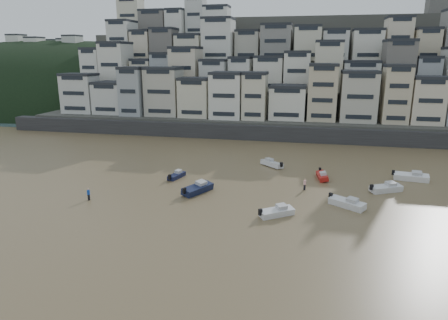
% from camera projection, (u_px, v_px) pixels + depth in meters
% --- Properties ---
extents(ground, '(400.00, 400.00, 0.00)m').
position_uv_depth(ground, '(101.00, 287.00, 35.04)').
color(ground, olive).
rests_on(ground, ground).
extents(sea_strip, '(340.00, 340.00, 0.00)m').
position_uv_depth(sea_strip, '(45.00, 96.00, 194.67)').
color(sea_strip, '#455B63').
rests_on(sea_strip, ground).
extents(harbor_wall, '(140.00, 3.00, 3.50)m').
position_uv_depth(harbor_wall, '(278.00, 133.00, 93.90)').
color(harbor_wall, '#38383A').
rests_on(harbor_wall, ground).
extents(hillside, '(141.04, 66.00, 50.00)m').
position_uv_depth(hillside, '(305.00, 76.00, 127.64)').
color(hillside, '#4C4C47').
rests_on(hillside, ground).
extents(headland, '(216.00, 135.00, 53.33)m').
position_uv_depth(headland, '(60.00, 99.00, 182.12)').
color(headland, black).
rests_on(headland, ground).
extents(boat_e, '(2.23, 4.87, 1.28)m').
position_uv_depth(boat_e, '(322.00, 175.00, 65.11)').
color(boat_e, '#AC1915').
rests_on(boat_e, ground).
extents(boat_d, '(5.55, 4.06, 1.46)m').
position_uv_depth(boat_d, '(386.00, 187.00, 59.01)').
color(boat_d, silver).
rests_on(boat_d, ground).
extents(boat_f, '(2.38, 4.43, 1.15)m').
position_uv_depth(boat_f, '(177.00, 175.00, 65.65)').
color(boat_f, '#12173A').
rests_on(boat_f, ground).
extents(boat_a, '(4.99, 4.24, 1.36)m').
position_uv_depth(boat_a, '(277.00, 211.00, 50.17)').
color(boat_a, silver).
rests_on(boat_a, ground).
extents(boat_g, '(5.93, 2.57, 1.56)m').
position_uv_depth(boat_g, '(411.00, 176.00, 64.31)').
color(boat_g, white).
rests_on(boat_g, ground).
extents(boat_h, '(4.93, 4.63, 1.39)m').
position_uv_depth(boat_h, '(272.00, 163.00, 72.42)').
color(boat_h, silver).
rests_on(boat_h, ground).
extents(boat_b, '(5.40, 4.45, 1.46)m').
position_uv_depth(boat_b, '(347.00, 202.00, 53.08)').
color(boat_b, silver).
rests_on(boat_b, ground).
extents(boat_c, '(4.31, 6.11, 1.60)m').
position_uv_depth(boat_c, '(198.00, 188.00, 58.61)').
color(boat_c, '#121A39').
rests_on(boat_c, ground).
extents(person_blue, '(0.44, 0.44, 1.74)m').
position_uv_depth(person_blue, '(89.00, 194.00, 55.61)').
color(person_blue, '#1743B0').
rests_on(person_blue, ground).
extents(person_pink, '(0.44, 0.44, 1.74)m').
position_uv_depth(person_pink, '(305.00, 184.00, 59.84)').
color(person_pink, '#F3ACAD').
rests_on(person_pink, ground).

